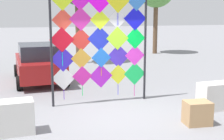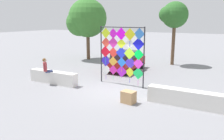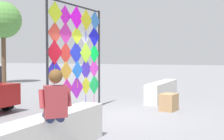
{
  "view_description": "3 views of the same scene",
  "coord_description": "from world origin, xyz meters",
  "px_view_note": "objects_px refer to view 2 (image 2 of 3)",
  "views": [
    {
      "loc": [
        -2.77,
        -7.18,
        2.63
      ],
      "look_at": [
        -0.06,
        0.5,
        1.15
      ],
      "focal_mm": 48.85,
      "sensor_mm": 36.0,
      "label": 1
    },
    {
      "loc": [
        5.64,
        -10.35,
        3.82
      ],
      "look_at": [
        -0.17,
        0.32,
        1.11
      ],
      "focal_mm": 36.0,
      "sensor_mm": 36.0,
      "label": 2
    },
    {
      "loc": [
        -8.07,
        -3.5,
        1.8
      ],
      "look_at": [
        0.06,
        0.23,
        1.4
      ],
      "focal_mm": 46.62,
      "sensor_mm": 36.0,
      "label": 3
    }
  ],
  "objects_px": {
    "kite_display_rack": "(121,52)",
    "tree_palm_like": "(86,19)",
    "cardboard_box_large": "(129,97)",
    "parked_car": "(126,61)",
    "tree_far_right": "(173,15)",
    "seated_vendor": "(47,69)"
  },
  "relations": [
    {
      "from": "kite_display_rack",
      "to": "tree_palm_like",
      "type": "xyz_separation_m",
      "value": [
        -7.06,
        6.47,
        1.9
      ]
    },
    {
      "from": "cardboard_box_large",
      "to": "parked_car",
      "type": "bearing_deg",
      "value": 116.19
    },
    {
      "from": "cardboard_box_large",
      "to": "tree_far_right",
      "type": "height_order",
      "value": "tree_far_right"
    },
    {
      "from": "tree_far_right",
      "to": "tree_palm_like",
      "type": "bearing_deg",
      "value": -170.96
    },
    {
      "from": "seated_vendor",
      "to": "kite_display_rack",
      "type": "bearing_deg",
      "value": 26.67
    },
    {
      "from": "tree_palm_like",
      "to": "cardboard_box_large",
      "type": "bearing_deg",
      "value": -46.1
    },
    {
      "from": "seated_vendor",
      "to": "parked_car",
      "type": "xyz_separation_m",
      "value": [
        2.56,
        5.68,
        -0.19
      ]
    },
    {
      "from": "cardboard_box_large",
      "to": "tree_palm_like",
      "type": "xyz_separation_m",
      "value": [
        -8.71,
        9.05,
        3.6
      ]
    },
    {
      "from": "parked_car",
      "to": "tree_far_right",
      "type": "bearing_deg",
      "value": 59.04
    },
    {
      "from": "kite_display_rack",
      "to": "seated_vendor",
      "type": "bearing_deg",
      "value": -153.33
    },
    {
      "from": "kite_display_rack",
      "to": "cardboard_box_large",
      "type": "relative_size",
      "value": 5.66
    },
    {
      "from": "seated_vendor",
      "to": "parked_car",
      "type": "height_order",
      "value": "seated_vendor"
    },
    {
      "from": "parked_car",
      "to": "tree_far_right",
      "type": "height_order",
      "value": "tree_far_right"
    },
    {
      "from": "kite_display_rack",
      "to": "tree_far_right",
      "type": "bearing_deg",
      "value": 82.49
    },
    {
      "from": "parked_car",
      "to": "tree_far_right",
      "type": "distance_m",
      "value": 5.91
    },
    {
      "from": "kite_display_rack",
      "to": "tree_palm_like",
      "type": "distance_m",
      "value": 9.76
    },
    {
      "from": "parked_car",
      "to": "tree_palm_like",
      "type": "relative_size",
      "value": 0.66
    },
    {
      "from": "cardboard_box_large",
      "to": "tree_far_right",
      "type": "xyz_separation_m",
      "value": [
        -0.63,
        10.34,
        3.99
      ]
    },
    {
      "from": "tree_palm_like",
      "to": "tree_far_right",
      "type": "bearing_deg",
      "value": 9.04
    },
    {
      "from": "parked_car",
      "to": "cardboard_box_large",
      "type": "height_order",
      "value": "parked_car"
    },
    {
      "from": "parked_car",
      "to": "cardboard_box_large",
      "type": "xyz_separation_m",
      "value": [
        3.08,
        -6.26,
        -0.48
      ]
    },
    {
      "from": "kite_display_rack",
      "to": "tree_palm_like",
      "type": "height_order",
      "value": "tree_palm_like"
    }
  ]
}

